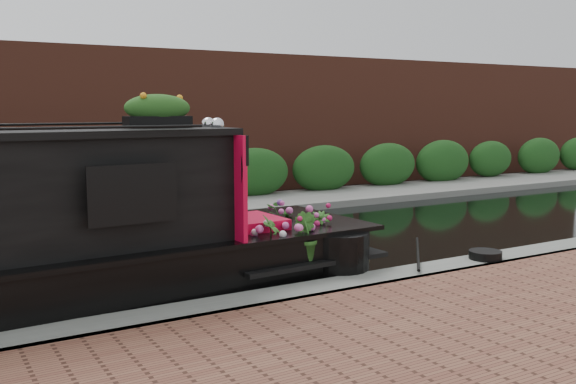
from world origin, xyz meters
TOP-DOWN VIEW (x-y plane):
  - ground at (0.00, 0.00)m, footprint 80.00×80.00m
  - near_bank_coping at (0.00, -3.30)m, footprint 40.00×0.60m
  - far_bank_path at (0.00, 4.20)m, footprint 40.00×2.40m
  - far_hedge at (0.00, 5.10)m, footprint 40.00×1.10m
  - far_brick_wall at (0.00, 7.20)m, footprint 40.00×1.00m
  - rope_fender at (2.19, -2.03)m, footprint 0.31×0.40m
  - coiled_mooring_rope at (3.63, -3.31)m, footprint 0.47×0.47m

SIDE VIEW (x-z plane):
  - ground at x=0.00m, z-range 0.00..0.00m
  - near_bank_coping at x=0.00m, z-range -0.25..0.25m
  - far_bank_path at x=0.00m, z-range -0.17..0.17m
  - far_hedge at x=0.00m, z-range -1.40..1.40m
  - far_brick_wall at x=0.00m, z-range -4.00..4.00m
  - rope_fender at x=2.19m, z-range 0.00..0.31m
  - coiled_mooring_rope at x=3.63m, z-range 0.25..0.37m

